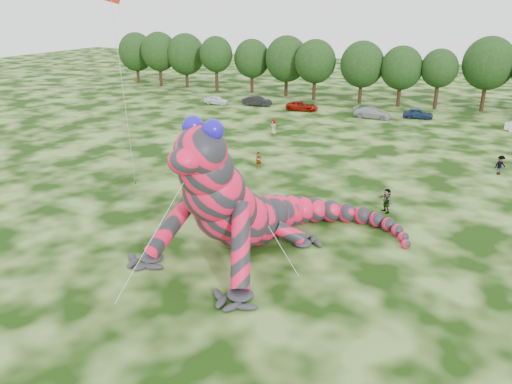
{
  "coord_description": "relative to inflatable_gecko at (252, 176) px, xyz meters",
  "views": [
    {
      "loc": [
        8.49,
        -20.37,
        14.87
      ],
      "look_at": [
        -3.66,
        5.35,
        4.0
      ],
      "focal_mm": 35.0,
      "sensor_mm": 36.0,
      "label": 1
    }
  ],
  "objects": [
    {
      "name": "car_4",
      "position": [
        4.17,
        43.25,
        -3.91
      ],
      "size": [
        4.16,
        2.15,
        1.35
      ],
      "primitive_type": "imported",
      "rotation": [
        0.0,
        0.0,
        1.71
      ],
      "color": "#172949",
      "rests_on": "ground"
    },
    {
      "name": "tree_1",
      "position": [
        -43.97,
        51.71,
        0.32
      ],
      "size": [
        6.74,
        6.07,
        9.81
      ],
      "primitive_type": null,
      "color": "black",
      "rests_on": "ground"
    },
    {
      "name": "tree_5",
      "position": [
        -18.74,
        52.09,
        0.32
      ],
      "size": [
        7.16,
        6.44,
        9.8
      ],
      "primitive_type": null,
      "color": "black",
      "rests_on": "ground"
    },
    {
      "name": "tree_3",
      "position": [
        -31.34,
        50.72,
        0.14
      ],
      "size": [
        5.81,
        5.23,
        9.44
      ],
      "primitive_type": null,
      "color": "black",
      "rests_on": "ground"
    },
    {
      "name": "spectator_2",
      "position": [
        14.54,
        22.09,
        -3.68
      ],
      "size": [
        1.31,
        1.3,
        1.82
      ],
      "primitive_type": "imported",
      "rotation": [
        0.0,
        0.0,
        0.77
      ],
      "color": "gray",
      "rests_on": "ground"
    },
    {
      "name": "tree_0",
      "position": [
        -50.18,
        52.89,
        0.17
      ],
      "size": [
        6.91,
        6.22,
        9.51
      ],
      "primitive_type": null,
      "color": "black",
      "rests_on": "ground"
    },
    {
      "name": "tree_8",
      "position": [
        0.16,
        50.64,
        -0.11
      ],
      "size": [
        6.14,
        5.53,
        8.94
      ],
      "primitive_type": null,
      "color": "black",
      "rests_on": "ground"
    },
    {
      "name": "spectator_5",
      "position": [
        6.91,
        8.82,
        -3.65
      ],
      "size": [
        1.62,
        1.6,
        1.86
      ],
      "primitive_type": "imported",
      "rotation": [
        0.0,
        0.0,
        5.51
      ],
      "color": "gray",
      "rests_on": "ground"
    },
    {
      "name": "tree_10",
      "position": [
        11.78,
        52.23,
        0.67
      ],
      "size": [
        7.09,
        6.38,
        10.5
      ],
      "primitive_type": null,
      "color": "black",
      "rests_on": "ground"
    },
    {
      "name": "spectator_0",
      "position": [
        -6.2,
        14.27,
        -3.79
      ],
      "size": [
        0.69,
        0.63,
        1.59
      ],
      "primitive_type": "imported",
      "rotation": [
        0.0,
        0.0,
        0.56
      ],
      "color": "gray",
      "rests_on": "ground"
    },
    {
      "name": "tree_4",
      "position": [
        -25.26,
        52.37,
        -0.06
      ],
      "size": [
        6.22,
        5.6,
        9.06
      ],
      "primitive_type": null,
      "color": "black",
      "rests_on": "ground"
    },
    {
      "name": "tree_6",
      "position": [
        -13.18,
        50.34,
        0.16
      ],
      "size": [
        6.52,
        5.86,
        9.49
      ],
      "primitive_type": null,
      "color": "black",
      "rests_on": "ground"
    },
    {
      "name": "inflatable_gecko",
      "position": [
        0.0,
        0.0,
        0.0
      ],
      "size": [
        18.78,
        21.04,
        9.17
      ],
      "primitive_type": null,
      "rotation": [
        0.0,
        0.0,
        -0.2
      ],
      "color": "#F0123D",
      "rests_on": "ground"
    },
    {
      "name": "flying_kite",
      "position": [
        -12.63,
        3.21,
        9.62
      ],
      "size": [
        2.39,
        3.4,
        16.03
      ],
      "color": "red",
      "rests_on": "ground"
    },
    {
      "name": "car_3",
      "position": [
        -1.44,
        40.78,
        -3.85
      ],
      "size": [
        5.17,
        2.34,
        1.47
      ],
      "primitive_type": "imported",
      "rotation": [
        0.0,
        0.0,
        1.51
      ],
      "color": "#9EA3A6",
      "rests_on": "ground"
    },
    {
      "name": "tree_9",
      "position": [
        5.44,
        51.0,
        -0.24
      ],
      "size": [
        5.27,
        4.74,
        8.68
      ],
      "primitive_type": null,
      "color": "black",
      "rests_on": "ground"
    },
    {
      "name": "spectator_4",
      "position": [
        -10.19,
        26.94,
        -3.67
      ],
      "size": [
        1.05,
        0.89,
        1.83
      ],
      "primitive_type": "imported",
      "rotation": [
        0.0,
        0.0,
        5.88
      ],
      "color": "gray",
      "rests_on": "ground"
    },
    {
      "name": "tree_7",
      "position": [
        -5.7,
        50.46,
        0.15
      ],
      "size": [
        6.68,
        6.01,
        9.48
      ],
      "primitive_type": null,
      "color": "black",
      "rests_on": "ground"
    },
    {
      "name": "tree_2",
      "position": [
        -38.64,
        52.42,
        0.24
      ],
      "size": [
        7.04,
        6.34,
        9.64
      ],
      "primitive_type": null,
      "color": "black",
      "rests_on": "ground"
    },
    {
      "name": "car_0",
      "position": [
        -25.53,
        40.31,
        -3.92
      ],
      "size": [
        3.95,
        1.75,
        1.32
      ],
      "primitive_type": "imported",
      "rotation": [
        0.0,
        0.0,
        1.62
      ],
      "color": "white",
      "rests_on": "ground"
    },
    {
      "name": "car_2",
      "position": [
        -11.91,
        41.5,
        -3.93
      ],
      "size": [
        4.93,
        2.74,
        1.3
      ],
      "primitive_type": "imported",
      "rotation": [
        0.0,
        0.0,
        1.7
      ],
      "color": "maroon",
      "rests_on": "ground"
    },
    {
      "name": "car_1",
      "position": [
        -19.4,
        41.97,
        -3.85
      ],
      "size": [
        4.59,
        2.06,
        1.46
      ],
      "primitive_type": "imported",
      "rotation": [
        0.0,
        0.0,
        1.69
      ],
      "color": "black",
      "rests_on": "ground"
    },
    {
      "name": "ground",
      "position": [
        4.38,
        -6.35,
        -4.58
      ],
      "size": [
        240.0,
        240.0,
        0.0
      ],
      "primitive_type": "plane",
      "color": "#16330A",
      "rests_on": "ground"
    }
  ]
}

